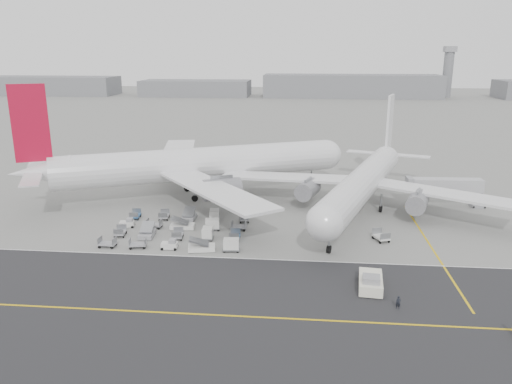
# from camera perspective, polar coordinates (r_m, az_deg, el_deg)

# --- Properties ---
(ground) EXTENTS (700.00, 700.00, 0.00)m
(ground) POSITION_cam_1_polar(r_m,az_deg,el_deg) (72.91, -3.38, -6.84)
(ground) COLOR gray
(ground) RESTS_ON ground
(taxiway) EXTENTS (220.00, 59.00, 0.03)m
(taxiway) POSITION_cam_1_polar(r_m,az_deg,el_deg) (56.26, -1.03, -14.05)
(taxiway) COLOR #2B2B2E
(taxiway) RESTS_ON ground
(horizon_buildings) EXTENTS (520.00, 28.00, 28.00)m
(horizon_buildings) POSITION_cam_1_polar(r_m,az_deg,el_deg) (328.25, 8.98, 10.67)
(horizon_buildings) COLOR slate
(horizon_buildings) RESTS_ON ground
(control_tower) EXTENTS (7.00, 7.00, 31.25)m
(control_tower) POSITION_cam_1_polar(r_m,az_deg,el_deg) (343.51, 21.08, 12.78)
(control_tower) COLOR slate
(control_tower) RESTS_ON ground
(airliner_a) EXTENTS (61.96, 60.48, 22.69)m
(airliner_a) POSITION_cam_1_polar(r_m,az_deg,el_deg) (99.40, -7.34, 3.16)
(airliner_a) COLOR white
(airliner_a) RESTS_ON ground
(airliner_b) EXTENTS (52.24, 53.25, 19.06)m
(airliner_b) POSITION_cam_1_polar(r_m,az_deg,el_deg) (91.78, 12.24, 1.21)
(airliner_b) COLOR white
(airliner_b) RESTS_ON ground
(pushback_tug) EXTENTS (3.36, 7.71, 2.18)m
(pushback_tug) POSITION_cam_1_polar(r_m,az_deg,el_deg) (63.34, 12.97, -9.99)
(pushback_tug) COLOR white
(pushback_tug) RESTS_ON ground
(jet_bridge) EXTENTS (14.59, 3.20, 5.50)m
(jet_bridge) POSITION_cam_1_polar(r_m,az_deg,el_deg) (98.97, 20.83, 0.58)
(jet_bridge) COLOR gray
(jet_bridge) RESTS_ON ground
(gse_cluster) EXTENTS (27.62, 22.54, 1.94)m
(gse_cluster) POSITION_cam_1_polar(r_m,az_deg,el_deg) (80.87, -8.69, -4.68)
(gse_cluster) COLOR #98989D
(gse_cluster) RESTS_ON ground
(stray_dolly) EXTENTS (2.62, 3.22, 1.72)m
(stray_dolly) POSITION_cam_1_polar(r_m,az_deg,el_deg) (79.23, 14.06, -5.42)
(stray_dolly) COLOR silver
(stray_dolly) RESTS_ON ground
(ground_crew_a) EXTENTS (0.61, 0.44, 1.57)m
(ground_crew_a) POSITION_cam_1_polar(r_m,az_deg,el_deg) (59.57, 15.95, -12.06)
(ground_crew_a) COLOR black
(ground_crew_a) RESTS_ON ground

